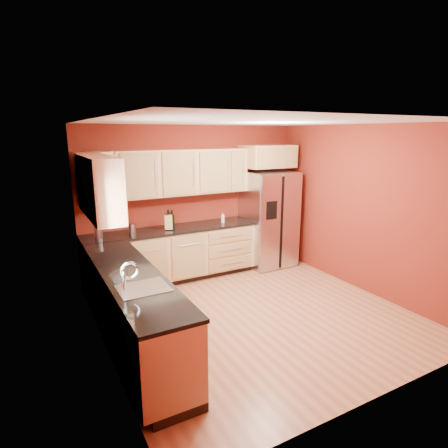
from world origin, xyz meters
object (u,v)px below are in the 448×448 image
at_px(refrigerator, 268,219).
at_px(knife_block, 168,222).
at_px(canister_left, 132,229).
at_px(soap_dispenser, 223,218).
at_px(wine_bottle_a, 172,219).

relative_size(refrigerator, knife_block, 7.38).
bearing_deg(canister_left, knife_block, 4.56).
bearing_deg(knife_block, refrigerator, 17.16).
bearing_deg(soap_dispenser, refrigerator, -1.47).
height_order(canister_left, knife_block, knife_block).
bearing_deg(soap_dispenser, wine_bottle_a, 177.58).
distance_m(refrigerator, knife_block, 1.97).
distance_m(refrigerator, wine_bottle_a, 1.90).
relative_size(canister_left, wine_bottle_a, 0.57).
height_order(wine_bottle_a, knife_block, wine_bottle_a).
bearing_deg(wine_bottle_a, canister_left, -173.69).
relative_size(refrigerator, canister_left, 10.06).
xyz_separation_m(canister_left, wine_bottle_a, (0.69, 0.08, 0.07)).
bearing_deg(wine_bottle_a, soap_dispenser, -2.42).
bearing_deg(refrigerator, knife_block, 178.95).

